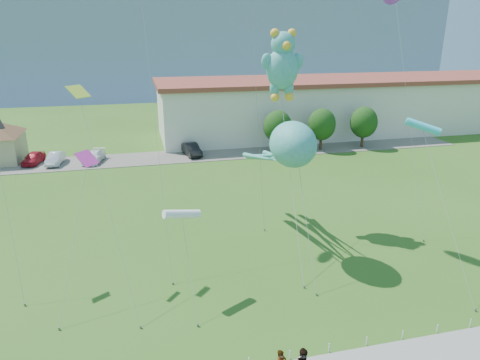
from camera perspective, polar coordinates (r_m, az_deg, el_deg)
The scene contains 18 objects.
ground at distance 23.25m, azimuth 7.93°, elevation -20.09°, with size 160.00×160.00×0.00m, color #2F5919.
parking_strip at distance 54.13m, azimuth -5.50°, elevation 3.30°, with size 70.00×6.00×0.06m, color #59544C.
hill_ridge at distance 136.85m, azimuth -11.10°, elevation 17.79°, with size 160.00×50.00×25.00m, color #738AA0.
warehouse at distance 69.89m, azimuth 15.14°, elevation 9.74°, with size 61.00×15.00×8.20m.
rope_fence at distance 22.18m, azimuth 9.25°, elevation -21.59°, with size 26.05×0.05×0.50m.
tree_near at distance 54.62m, azimuth 5.05°, elevation 7.09°, with size 3.60×3.60×5.47m.
tree_mid at distance 56.79m, azimuth 10.85°, elevation 7.28°, with size 3.60×3.60×5.47m.
tree_far at distance 59.48m, azimuth 16.18°, elevation 7.40°, with size 3.60×3.60×5.47m.
parked_car_red at distance 55.69m, azimuth -25.84°, elevation 2.67°, with size 1.62×4.02×1.37m, color #AA1523.
parked_car_silver at distance 54.45m, azimuth -23.41°, elevation 2.65°, with size 1.41×4.05×1.33m, color silver.
parked_car_white at distance 53.62m, azimuth -18.93°, elevation 2.94°, with size 1.79×4.40×1.28m, color white.
parked_car_black at distance 53.99m, azimuth -6.49°, elevation 4.09°, with size 1.59×4.55×1.50m, color black.
octopus_kite at distance 29.14m, azimuth 6.11°, elevation 3.92°, with size 2.96×12.48×9.31m.
teddy_bear_kite at distance 32.69m, azimuth 5.68°, elevation 15.20°, with size 3.31×11.17×14.91m.
small_kite_pink at distance 26.09m, azimuth -20.03°, elevation 0.81°, with size 2.45×5.80×8.15m.
small_kite_yellow at distance 26.64m, azimuth -19.97°, elevation 7.86°, with size 3.30×8.42×11.77m.
small_kite_white at distance 24.20m, azimuth -7.75°, elevation -4.61°, with size 0.54×4.61×5.44m.
small_kite_cyan at distance 30.02m, azimuth 23.27°, elevation 6.39°, with size 0.71×8.34×9.34m.
Camera 1 is at (-7.11, -16.65, 14.59)m, focal length 32.00 mm.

